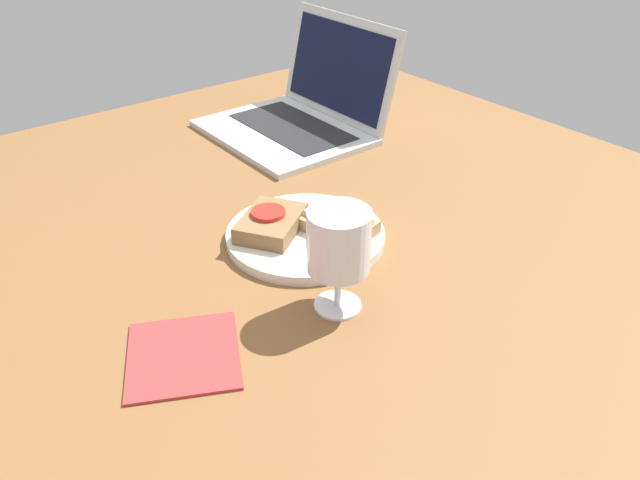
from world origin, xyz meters
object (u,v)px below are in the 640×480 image
Objects in this scene: plate at (305,235)px; napkin at (183,355)px; sandwich_with_tomato at (271,223)px; sandwich_with_cheese at (338,223)px; wine_glass at (339,246)px; laptop at (304,108)px.

napkin is at bearing -66.54° from plate.
napkin is at bearing -57.01° from sandwich_with_tomato.
wine_glass reaches higher than sandwich_with_cheese.
napkin is at bearing -74.61° from sandwich_with_cheese.
napkin is (45.74, -52.18, -4.31)cm from laptop.
sandwich_with_tomato is at bearing 172.18° from wine_glass.
sandwich_with_tomato is at bearing 122.99° from napkin.
wine_glass is at bearing 78.81° from napkin.
plate is at bearing 113.46° from napkin.
wine_glass is at bearing -22.66° from plate.
wine_glass is at bearing -7.82° from sandwich_with_tomato.
sandwich_with_cheese is 0.84× the size of wine_glass.
sandwich_with_tomato is (-3.15, -3.87, 2.15)cm from plate.
sandwich_with_cheese is 17.23cm from wine_glass.
plate is 18.69cm from wine_glass.
laptop is at bearing 131.24° from napkin.
plate is 5.39cm from sandwich_with_cheese.
plate is at bearing 157.34° from wine_glass.
wine_glass is at bearing -40.02° from sandwich_with_cheese.
wine_glass is 1.05× the size of napkin.
plate reaches higher than napkin.
plate is 1.70× the size of wine_glass.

